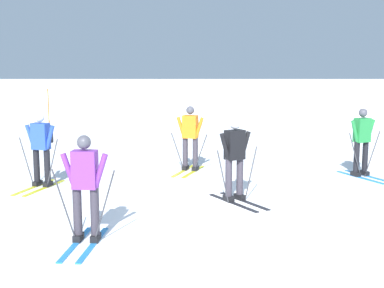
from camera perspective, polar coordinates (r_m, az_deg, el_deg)
ground_plane at (r=10.04m, az=3.84°, el=-7.41°), size 120.00×120.00×0.00m
far_snow_ridge at (r=31.19m, az=1.27°, el=5.28°), size 80.00×9.64×1.74m
skier_orange at (r=13.59m, az=-0.15°, el=0.85°), size 0.96×1.63×1.71m
skier_blue at (r=12.32m, az=-16.11°, el=-0.15°), size 0.97×1.64×1.71m
skier_purple at (r=8.31m, az=-11.58°, el=-4.48°), size 1.00×1.62×1.71m
skier_green at (r=13.58m, az=18.19°, el=0.40°), size 1.02×1.60×1.71m
skier_black at (r=10.61m, az=4.77°, el=-1.45°), size 1.15×1.56×1.71m
trail_marker_pole at (r=19.66m, az=-15.37°, el=3.12°), size 0.05×0.05×1.91m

